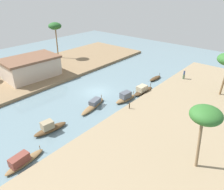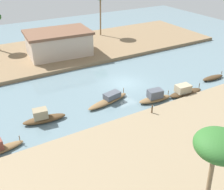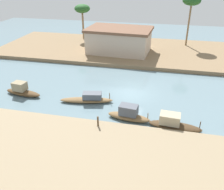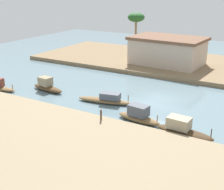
{
  "view_description": "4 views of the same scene",
  "coord_description": "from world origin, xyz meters",
  "px_view_note": "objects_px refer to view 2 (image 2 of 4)",
  "views": [
    {
      "loc": [
        -21.15,
        -21.06,
        14.81
      ],
      "look_at": [
        -1.01,
        -3.99,
        1.13
      ],
      "focal_mm": 33.74,
      "sensor_mm": 36.0,
      "label": 1
    },
    {
      "loc": [
        -15.22,
        -23.6,
        14.22
      ],
      "look_at": [
        -3.68,
        -3.44,
        1.09
      ],
      "focal_mm": 41.45,
      "sensor_mm": 36.0,
      "label": 2
    },
    {
      "loc": [
        3.15,
        -23.31,
        11.76
      ],
      "look_at": [
        -1.58,
        -2.24,
        0.65
      ],
      "focal_mm": 39.85,
      "sensor_mm": 36.0,
      "label": 3
    },
    {
      "loc": [
        10.08,
        -25.69,
        10.2
      ],
      "look_at": [
        -3.63,
        -2.22,
        0.56
      ],
      "focal_mm": 49.64,
      "sensor_mm": 36.0,
      "label": 4
    }
  ],
  "objects_px": {
    "sampan_open_hull": "(109,99)",
    "sampan_with_red_awning": "(43,117)",
    "riverside_building": "(59,43)",
    "sampan_near_left_bank": "(155,97)",
    "mooring_post": "(152,109)",
    "sampan_midstream": "(185,91)",
    "palm_tree_left_near": "(219,147)",
    "sampan_upstream_small": "(213,78)"
  },
  "relations": [
    {
      "from": "sampan_upstream_small",
      "to": "palm_tree_left_near",
      "type": "xyz_separation_m",
      "value": [
        -15.94,
        -13.12,
        5.48
      ]
    },
    {
      "from": "sampan_near_left_bank",
      "to": "palm_tree_left_near",
      "type": "xyz_separation_m",
      "value": [
        -6.29,
        -12.46,
        5.18
      ]
    },
    {
      "from": "sampan_open_hull",
      "to": "sampan_near_left_bank",
      "type": "xyz_separation_m",
      "value": [
        4.35,
        -2.21,
        0.15
      ]
    },
    {
      "from": "sampan_midstream",
      "to": "sampan_with_red_awning",
      "type": "height_order",
      "value": "sampan_with_red_awning"
    },
    {
      "from": "sampan_upstream_small",
      "to": "sampan_midstream",
      "type": "distance_m",
      "value": 6.03
    },
    {
      "from": "sampan_near_left_bank",
      "to": "sampan_upstream_small",
      "type": "bearing_deg",
      "value": 10.74
    },
    {
      "from": "riverside_building",
      "to": "sampan_open_hull",
      "type": "bearing_deg",
      "value": -86.44
    },
    {
      "from": "sampan_with_red_awning",
      "to": "palm_tree_left_near",
      "type": "height_order",
      "value": "palm_tree_left_near"
    },
    {
      "from": "sampan_upstream_small",
      "to": "sampan_midstream",
      "type": "height_order",
      "value": "sampan_midstream"
    },
    {
      "from": "sampan_open_hull",
      "to": "mooring_post",
      "type": "xyz_separation_m",
      "value": [
        2.23,
        -4.41,
        0.54
      ]
    },
    {
      "from": "sampan_upstream_small",
      "to": "riverside_building",
      "type": "height_order",
      "value": "riverside_building"
    },
    {
      "from": "sampan_upstream_small",
      "to": "riverside_building",
      "type": "relative_size",
      "value": 0.35
    },
    {
      "from": "mooring_post",
      "to": "sampan_near_left_bank",
      "type": "bearing_deg",
      "value": 46.16
    },
    {
      "from": "sampan_with_red_awning",
      "to": "mooring_post",
      "type": "height_order",
      "value": "sampan_with_red_awning"
    },
    {
      "from": "sampan_near_left_bank",
      "to": "sampan_with_red_awning",
      "type": "height_order",
      "value": "sampan_with_red_awning"
    },
    {
      "from": "sampan_open_hull",
      "to": "sampan_with_red_awning",
      "type": "relative_size",
      "value": 1.28
    },
    {
      "from": "sampan_upstream_small",
      "to": "sampan_near_left_bank",
      "type": "bearing_deg",
      "value": -174.24
    },
    {
      "from": "mooring_post",
      "to": "palm_tree_left_near",
      "type": "relative_size",
      "value": 0.14
    },
    {
      "from": "sampan_with_red_awning",
      "to": "mooring_post",
      "type": "relative_size",
      "value": 4.85
    },
    {
      "from": "sampan_near_left_bank",
      "to": "sampan_with_red_awning",
      "type": "xyz_separation_m",
      "value": [
        -11.44,
        2.21,
        -0.03
      ]
    },
    {
      "from": "sampan_open_hull",
      "to": "palm_tree_left_near",
      "type": "xyz_separation_m",
      "value": [
        -1.94,
        -14.66,
        5.34
      ]
    },
    {
      "from": "sampan_open_hull",
      "to": "riverside_building",
      "type": "xyz_separation_m",
      "value": [
        0.04,
        15.27,
        1.89
      ]
    },
    {
      "from": "mooring_post",
      "to": "riverside_building",
      "type": "relative_size",
      "value": 0.09
    },
    {
      "from": "sampan_midstream",
      "to": "sampan_open_hull",
      "type": "xyz_separation_m",
      "value": [
        -8.09,
        2.74,
        -0.1
      ]
    },
    {
      "from": "mooring_post",
      "to": "sampan_open_hull",
      "type": "bearing_deg",
      "value": 116.81
    },
    {
      "from": "sampan_open_hull",
      "to": "sampan_with_red_awning",
      "type": "xyz_separation_m",
      "value": [
        -7.09,
        -0.0,
        0.12
      ]
    },
    {
      "from": "sampan_upstream_small",
      "to": "palm_tree_left_near",
      "type": "bearing_deg",
      "value": -138.69
    },
    {
      "from": "sampan_upstream_small",
      "to": "sampan_open_hull",
      "type": "bearing_deg",
      "value": 175.53
    },
    {
      "from": "riverside_building",
      "to": "sampan_upstream_small",
      "type": "bearing_deg",
      "value": -46.61
    },
    {
      "from": "mooring_post",
      "to": "palm_tree_left_near",
      "type": "height_order",
      "value": "palm_tree_left_near"
    },
    {
      "from": "sampan_with_red_awning",
      "to": "palm_tree_left_near",
      "type": "distance_m",
      "value": 16.39
    },
    {
      "from": "sampan_midstream",
      "to": "palm_tree_left_near",
      "type": "relative_size",
      "value": 0.72
    },
    {
      "from": "sampan_open_hull",
      "to": "mooring_post",
      "type": "distance_m",
      "value": 4.98
    },
    {
      "from": "sampan_with_red_awning",
      "to": "sampan_open_hull",
      "type": "bearing_deg",
      "value": 7.36
    },
    {
      "from": "sampan_near_left_bank",
      "to": "palm_tree_left_near",
      "type": "bearing_deg",
      "value": -109.97
    },
    {
      "from": "sampan_with_red_awning",
      "to": "palm_tree_left_near",
      "type": "relative_size",
      "value": 0.68
    },
    {
      "from": "sampan_upstream_small",
      "to": "palm_tree_left_near",
      "type": "distance_m",
      "value": 21.35
    },
    {
      "from": "sampan_midstream",
      "to": "palm_tree_left_near",
      "type": "height_order",
      "value": "palm_tree_left_near"
    },
    {
      "from": "sampan_midstream",
      "to": "sampan_near_left_bank",
      "type": "distance_m",
      "value": 3.77
    },
    {
      "from": "sampan_open_hull",
      "to": "sampan_upstream_small",
      "type": "bearing_deg",
      "value": -17.73
    },
    {
      "from": "sampan_upstream_small",
      "to": "sampan_with_red_awning",
      "type": "xyz_separation_m",
      "value": [
        -21.08,
        1.55,
        0.27
      ]
    },
    {
      "from": "sampan_with_red_awning",
      "to": "sampan_upstream_small",
      "type": "bearing_deg",
      "value": 3.15
    }
  ]
}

